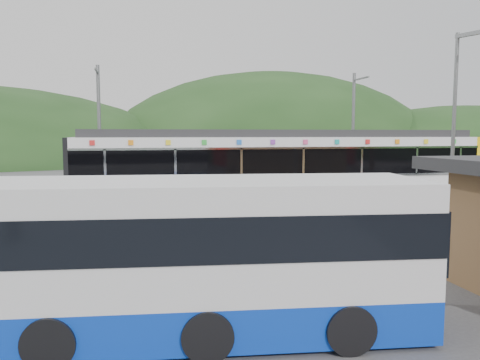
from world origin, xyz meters
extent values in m
plane|color=#4C4C4F|center=(0.00, 0.00, 0.00)|extent=(120.00, 120.00, 0.00)
ellipsoid|color=#1E3D19|center=(16.00, 54.00, 0.00)|extent=(52.00, 39.00, 26.00)
ellipsoid|color=#1E3D19|center=(45.00, 48.00, 0.00)|extent=(44.00, 33.00, 16.00)
cube|color=#9E9E99|center=(0.00, 3.30, 0.15)|extent=(26.00, 3.20, 0.30)
cube|color=yellow|center=(0.00, 2.00, 0.30)|extent=(26.00, 0.10, 0.01)
cube|color=black|center=(-4.04, 6.00, 0.30)|extent=(3.20, 2.20, 0.56)
cube|color=black|center=(7.96, 6.00, 0.30)|extent=(3.20, 2.20, 0.56)
cube|color=silver|center=(1.96, 6.00, 1.04)|extent=(20.00, 2.90, 0.92)
cube|color=black|center=(1.96, 6.00, 2.23)|extent=(20.00, 2.96, 1.45)
cube|color=silver|center=(1.96, 4.50, 1.55)|extent=(20.00, 0.05, 0.10)
cube|color=silver|center=(1.96, 4.50, 2.90)|extent=(20.00, 0.05, 0.10)
cube|color=silver|center=(1.96, 6.00, 3.17)|extent=(20.00, 2.90, 0.45)
cube|color=#2D2D30|center=(1.96, 6.00, 3.58)|extent=(19.40, 2.50, 0.36)
cube|color=yellow|center=(12.08, 6.00, 1.90)|extent=(0.24, 2.92, 3.00)
cube|color=black|center=(-8.14, 6.00, 1.90)|extent=(0.20, 2.92, 3.00)
cube|color=silver|center=(-6.54, 4.50, 2.23)|extent=(0.10, 0.05, 1.35)
cube|color=silver|center=(-3.54, 4.50, 2.23)|extent=(0.10, 0.05, 1.35)
cube|color=silver|center=(-0.54, 4.50, 2.23)|extent=(0.10, 0.05, 1.35)
cube|color=silver|center=(2.46, 4.50, 2.23)|extent=(0.10, 0.05, 1.35)
cube|color=silver|center=(5.46, 4.50, 2.23)|extent=(0.10, 0.05, 1.35)
cube|color=silver|center=(8.46, 4.50, 2.23)|extent=(0.10, 0.05, 1.35)
cube|color=silver|center=(10.96, 4.50, 2.23)|extent=(0.10, 0.05, 1.35)
cube|color=red|center=(-7.04, 4.51, 3.18)|extent=(0.22, 0.04, 0.22)
cube|color=orange|center=(-5.44, 4.51, 3.18)|extent=(0.22, 0.04, 0.22)
cube|color=yellow|center=(-3.84, 4.51, 3.18)|extent=(0.22, 0.04, 0.22)
cube|color=green|center=(-2.24, 4.51, 3.18)|extent=(0.22, 0.04, 0.22)
cube|color=blue|center=(-0.64, 4.51, 3.18)|extent=(0.22, 0.04, 0.22)
cube|color=purple|center=(0.96, 4.51, 3.18)|extent=(0.22, 0.04, 0.22)
cube|color=#E54C8C|center=(2.56, 4.51, 3.18)|extent=(0.22, 0.04, 0.22)
cube|color=#19A5A5|center=(4.16, 4.51, 3.18)|extent=(0.22, 0.04, 0.22)
cube|color=red|center=(5.76, 4.51, 3.18)|extent=(0.22, 0.04, 0.22)
cube|color=orange|center=(7.36, 4.51, 3.18)|extent=(0.22, 0.04, 0.22)
cube|color=yellow|center=(8.96, 4.51, 3.18)|extent=(0.22, 0.04, 0.22)
cube|color=green|center=(10.56, 4.51, 3.18)|extent=(0.22, 0.04, 0.22)
cylinder|color=slate|center=(-7.00, 8.60, 3.50)|extent=(0.18, 0.18, 7.00)
cube|color=slate|center=(-7.00, 7.80, 6.60)|extent=(0.08, 1.80, 0.08)
cylinder|color=slate|center=(7.00, 8.60, 3.50)|extent=(0.18, 0.18, 7.00)
cube|color=slate|center=(7.00, 7.80, 6.60)|extent=(0.08, 1.80, 0.08)
cube|color=#0D3BC4|center=(-5.35, -8.09, 0.46)|extent=(10.29, 3.50, 0.73)
cube|color=silver|center=(-5.35, -8.09, 1.19)|extent=(10.29, 3.50, 0.73)
cube|color=black|center=(-5.35, -8.09, 1.92)|extent=(10.29, 3.54, 0.73)
cube|color=silver|center=(-5.35, -8.09, 2.52)|extent=(10.29, 3.50, 0.46)
cylinder|color=black|center=(-6.53, -7.94, 0.41)|extent=(1.11, 2.49, 0.82)
cylinder|color=black|center=(-4.16, -8.23, 0.41)|extent=(1.11, 2.49, 0.82)
cylinder|color=black|center=(-1.89, -8.51, 0.41)|extent=(1.11, 2.49, 0.82)
cylinder|color=slate|center=(4.76, -3.00, 3.37)|extent=(0.12, 0.12, 6.75)
cube|color=slate|center=(4.76, -3.51, 6.64)|extent=(0.50, 1.10, 0.12)
camera|label=1|loc=(-5.37, -16.25, 3.54)|focal=35.00mm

